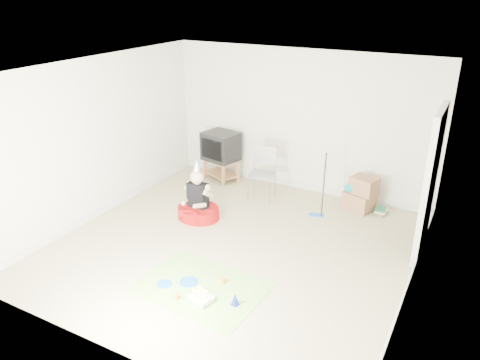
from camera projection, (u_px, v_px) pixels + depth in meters
The scene contains 16 objects.
ground at pixel (233, 246), 6.99m from camera, with size 5.00×5.00×0.00m, color #C1B38B.
doorway_recess at pixel (431, 186), 6.47m from camera, with size 0.02×0.90×2.05m, color black.
tv_stand at pixel (221, 167), 9.27m from camera, with size 0.78×0.65×0.42m.
crt_tv at pixel (221, 146), 9.10m from camera, with size 0.64×0.53×0.55m, color black.
folding_chair at pixel (262, 174), 8.33m from camera, with size 0.51×0.50×0.98m.
cardboard_boxes at pixel (360, 194), 8.00m from camera, with size 0.59×0.50×0.61m.
floor_mop at pixel (317, 202), 7.79m from camera, with size 0.27×0.34×1.04m.
book_pile at pixel (381, 211), 7.94m from camera, with size 0.25×0.29×0.11m.
seated_woman at pixel (198, 206), 7.73m from camera, with size 0.74×0.74×1.03m.
party_mat at pixel (201, 287), 6.03m from camera, with size 1.61×1.16×0.01m, color #E02F88.
birthday_cake at pixel (201, 299), 5.75m from camera, with size 0.31×0.27×0.14m.
blue_plate_near at pixel (189, 282), 6.12m from camera, with size 0.24×0.24×0.01m, color blue.
blue_plate_far at pixel (164, 284), 6.08m from camera, with size 0.20×0.20×0.01m, color blue.
orange_cup_near at pixel (223, 281), 6.09m from camera, with size 0.07×0.07×0.08m, color orange.
orange_cup_far at pixel (177, 297), 5.79m from camera, with size 0.06×0.06×0.07m, color orange.
blue_party_hat at pixel (235, 299), 5.67m from camera, with size 0.11×0.11×0.16m, color #192DAF.
Camera 1 is at (2.97, -5.28, 3.62)m, focal length 35.00 mm.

